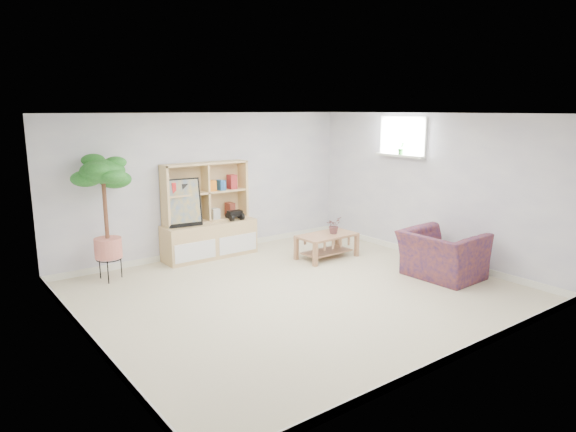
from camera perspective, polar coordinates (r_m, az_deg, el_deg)
floor at (r=7.12m, az=1.08°, el=-8.41°), size 5.50×5.00×0.01m
ceiling at (r=6.68m, az=1.16°, el=11.30°), size 5.50×5.00×0.01m
walls at (r=6.80m, az=1.12°, el=1.13°), size 5.51×5.01×2.40m
baseboard at (r=7.10m, az=1.08°, el=-8.03°), size 5.50×5.00×0.10m
window at (r=9.02m, az=12.66°, el=8.61°), size 0.10×0.98×0.68m
window_sill at (r=9.00m, az=12.32°, el=6.57°), size 0.14×1.00×0.04m
storage_unit at (r=8.65m, az=-8.79°, el=0.59°), size 1.59×0.54×1.59m
poster at (r=8.40m, az=-11.50°, el=1.47°), size 0.57×0.21×0.78m
toy_truck at (r=8.82m, az=-5.91°, el=0.16°), size 0.36×0.26×0.18m
coffee_table at (r=8.64m, az=4.33°, el=-3.36°), size 1.01×0.57×0.41m
table_plant at (r=8.63m, az=5.09°, el=-1.03°), size 0.31×0.29×0.28m
floor_tree at (r=7.79m, az=-19.56°, el=-0.26°), size 0.73×0.73×1.84m
armchair at (r=7.92m, az=16.76°, el=-3.79°), size 0.97×1.10×0.80m
sill_plant at (r=8.97m, az=12.46°, el=7.36°), size 0.14×0.12×0.21m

